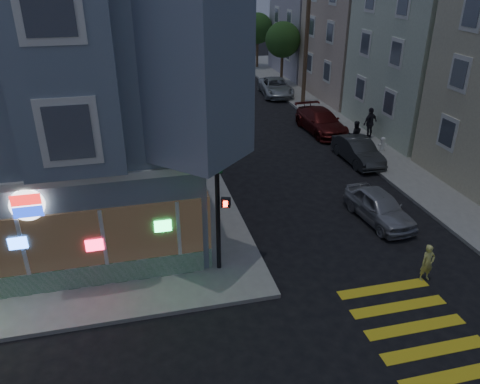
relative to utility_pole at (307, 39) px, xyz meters
name	(u,v)px	position (x,y,z in m)	size (l,w,h in m)	color
ground	(200,360)	(-12.00, -24.00, -4.80)	(120.00, 120.00, 0.00)	black
sidewalk_ne	(435,97)	(11.00, -1.00, -4.72)	(24.00, 42.00, 0.15)	gray
corner_building	(1,75)	(-18.00, -13.02, 1.02)	(14.60, 14.60, 11.40)	slate
row_house_b	(470,44)	(7.50, -8.00, 0.60)	(12.00, 8.60, 10.50)	#AFBFA6
row_house_c	(391,36)	(7.50, 1.00, -0.15)	(12.00, 8.60, 9.00)	tan
row_house_d	(343,15)	(7.50, 10.00, 0.60)	(12.00, 8.60, 10.50)	#9793A2
utility_pole	(307,39)	(0.00, 0.00, 0.00)	(2.20, 0.30, 9.00)	#4C3826
street_tree_near	(283,40)	(0.20, 6.00, -0.86)	(3.00, 3.00, 5.30)	#4C3826
street_tree_far	(258,28)	(0.20, 14.00, -0.86)	(3.00, 3.00, 5.30)	#4C3826
running_child	(428,263)	(-3.86, -22.20, -4.12)	(0.49, 0.32, 1.36)	#D4D56D
pedestrian_a	(355,135)	(-0.70, -10.23, -3.83)	(0.79, 0.62, 1.63)	black
pedestrian_b	(370,123)	(1.00, -8.77, -3.71)	(1.10, 0.46, 1.88)	#26242D
parked_car_a	(379,207)	(-3.40, -18.07, -4.15)	(1.53, 3.81, 1.30)	#A8AAB0
parked_car_b	(358,151)	(-1.30, -11.89, -4.14)	(1.38, 3.97, 1.31)	#323536
parked_car_c	(321,121)	(-1.30, -6.69, -4.08)	(2.01, 4.94, 1.43)	#511312
parked_car_d	(276,87)	(-1.30, 2.91, -4.11)	(2.28, 4.95, 1.38)	#ADB4B8
traffic_signal	(218,186)	(-10.64, -20.16, -1.40)	(0.61, 0.54, 4.80)	black
fire_hydrant	(383,144)	(0.68, -11.01, -4.22)	(0.47, 0.27, 0.82)	white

